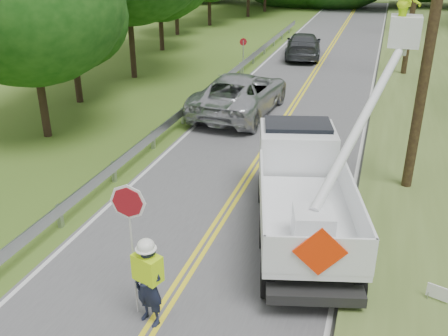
% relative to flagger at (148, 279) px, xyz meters
% --- Properties ---
extents(road, '(7.20, 96.00, 0.03)m').
position_rel_flagger_xyz_m(road, '(0.10, 12.70, -1.09)').
color(road, '#535255').
rests_on(road, ground).
extents(guardrail, '(0.18, 48.00, 0.77)m').
position_rel_flagger_xyz_m(guardrail, '(-3.92, 13.60, -0.55)').
color(guardrail, '#A4A8AC').
rests_on(guardrail, ground).
extents(flagger, '(1.17, 0.64, 3.04)m').
position_rel_flagger_xyz_m(flagger, '(0.00, 0.00, 0.00)').
color(flagger, '#191E33').
rests_on(flagger, road).
extents(bucket_truck, '(4.30, 7.38, 6.55)m').
position_rel_flagger_xyz_m(bucket_truck, '(2.36, 5.35, 0.42)').
color(bucket_truck, black).
rests_on(bucket_truck, road).
extents(suv_silver, '(3.41, 6.76, 1.84)m').
position_rel_flagger_xyz_m(suv_silver, '(-2.03, 13.81, -0.16)').
color(suv_silver, '#AEB0B5').
rests_on(suv_silver, road).
extents(suv_darkgrey, '(2.98, 5.79, 1.61)m').
position_rel_flagger_xyz_m(suv_darkgrey, '(-1.29, 26.44, -0.28)').
color(suv_darkgrey, '#3E4146').
rests_on(suv_darkgrey, road).
extents(stop_sign_permanent, '(0.39, 0.26, 2.08)m').
position_rel_flagger_xyz_m(stop_sign_permanent, '(-3.91, 20.94, 0.24)').
color(stop_sign_permanent, '#A4A8AC').
rests_on(stop_sign_permanent, ground).
extents(yard_sign, '(0.45, 0.17, 0.67)m').
position_rel_flagger_xyz_m(yard_sign, '(5.65, 2.13, -0.62)').
color(yard_sign, white).
rests_on(yard_sign, ground).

